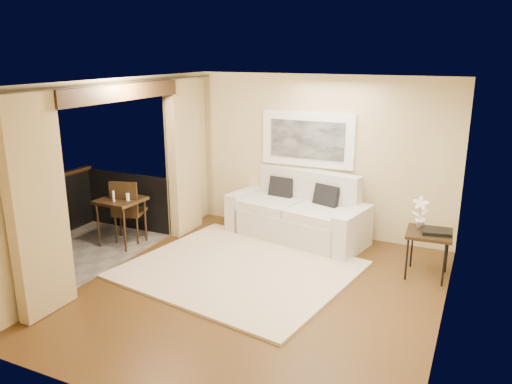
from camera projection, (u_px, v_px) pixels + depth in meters
The scene contains 18 objects.
floor at pixel (259, 291), 6.59m from camera, with size 5.00×5.00×0.00m, color brown.
room_shell at pixel (117, 92), 6.77m from camera, with size 5.00×6.40×5.00m.
balcony at pixel (70, 240), 7.89m from camera, with size 1.81×2.60×1.17m.
curtains at pixel (125, 177), 7.08m from camera, with size 0.16×4.80×2.64m.
artwork at pixel (307, 140), 8.40m from camera, with size 1.62×0.07×0.92m.
rug at pixel (239, 269), 7.20m from camera, with size 3.02×2.63×0.04m, color beige.
sofa at pixel (299, 215), 8.41m from camera, with size 2.47×1.43×1.11m.
side_table at pixel (429, 236), 6.88m from camera, with size 0.64×0.64×0.66m.
tray at pixel (436, 232), 6.80m from camera, with size 0.38×0.28×0.05m, color black.
orchid at pixel (420, 212), 6.98m from camera, with size 0.24×0.16×0.45m, color white.
bistro_table at pixel (121, 204), 8.04m from camera, with size 0.68×0.68×0.77m.
balcony_chair_far at pixel (127, 207), 8.12m from camera, with size 0.57×0.57×1.05m.
balcony_chair_near at pixel (47, 239), 6.77m from camera, with size 0.56×0.56×1.03m.
ice_bucket at pixel (116, 190), 8.14m from camera, with size 0.18×0.18×0.20m, color white.
candle at pixel (127, 195), 8.13m from camera, with size 0.06×0.06×0.07m, color red.
vase at pixel (113, 196), 7.83m from camera, with size 0.04×0.04×0.18m, color silver.
glass_a at pixel (128, 197), 7.90m from camera, with size 0.06×0.06×0.12m, color silver.
glass_b at pixel (129, 195), 8.01m from camera, with size 0.06×0.06×0.12m, color silver.
Camera 1 is at (2.48, -5.44, 3.06)m, focal length 35.00 mm.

